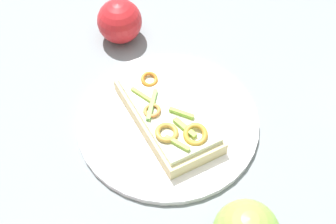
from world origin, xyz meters
name	(u,v)px	position (x,y,z in m)	size (l,w,h in m)	color
ground_plane	(168,124)	(0.00, 0.00, 0.00)	(2.00, 2.00, 0.00)	slate
plate	(168,122)	(0.00, 0.00, 0.01)	(0.28, 0.28, 0.01)	white
sandwich	(168,114)	(0.00, 0.00, 0.03)	(0.20, 0.12, 0.05)	#D2BF8A
apple_1	(120,21)	(0.20, 0.01, 0.04)	(0.08, 0.08, 0.08)	#B21D22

